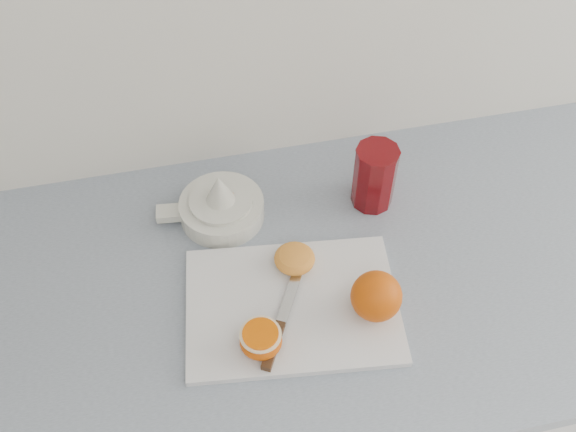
{
  "coord_description": "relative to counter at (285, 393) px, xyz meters",
  "views": [
    {
      "loc": [
        -0.19,
        1.12,
        1.77
      ],
      "look_at": [
        -0.04,
        1.77,
        0.96
      ],
      "focal_mm": 40.0,
      "sensor_mm": 36.0,
      "label": 1
    }
  ],
  "objects": [
    {
      "name": "cutting_board",
      "position": [
        0.0,
        -0.06,
        0.45
      ],
      "size": [
        0.36,
        0.28,
        0.01
      ],
      "primitive_type": "cube",
      "rotation": [
        0.0,
        0.0,
        -0.12
      ],
      "color": "silver",
      "rests_on": "counter"
    },
    {
      "name": "squeezed_shell",
      "position": [
        0.02,
        0.02,
        0.47
      ],
      "size": [
        0.07,
        0.07,
        0.03
      ],
      "color": "orange",
      "rests_on": "cutting_board"
    },
    {
      "name": "paring_knife",
      "position": [
        -0.03,
        -0.11,
        0.46
      ],
      "size": [
        0.1,
        0.17,
        0.01
      ],
      "color": "#463118",
      "rests_on": "cutting_board"
    },
    {
      "name": "red_tumbler",
      "position": [
        0.19,
        0.13,
        0.5
      ],
      "size": [
        0.08,
        0.08,
        0.12
      ],
      "color": "#66090D",
      "rests_on": "counter"
    },
    {
      "name": "counter",
      "position": [
        0.0,
        0.0,
        0.0
      ],
      "size": [
        2.58,
        0.64,
        0.89
      ],
      "color": "white",
      "rests_on": "ground"
    },
    {
      "name": "whole_orange",
      "position": [
        0.12,
        -0.1,
        0.5
      ],
      "size": [
        0.08,
        0.08,
        0.08
      ],
      "color": "#DF4A04",
      "rests_on": "cutting_board"
    },
    {
      "name": "citrus_juicer",
      "position": [
        -0.08,
        0.15,
        0.47
      ],
      "size": [
        0.19,
        0.15,
        0.1
      ],
      "color": "white",
      "rests_on": "counter"
    },
    {
      "name": "half_orange",
      "position": [
        -0.06,
        -0.12,
        0.48
      ],
      "size": [
        0.06,
        0.06,
        0.04
      ],
      "color": "#DF4A04",
      "rests_on": "cutting_board"
    }
  ]
}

